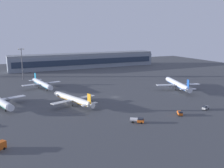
{
  "coord_description": "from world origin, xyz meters",
  "views": [
    {
      "loc": [
        -66.68,
        -140.12,
        40.84
      ],
      "look_at": [
        6.82,
        20.11,
        4.0
      ],
      "focal_mm": 40.55,
      "sensor_mm": 36.0,
      "label": 1
    }
  ],
  "objects_px": {
    "baggage_tractor": "(180,113)",
    "apron_light_central": "(22,62)",
    "airplane_near_gate": "(73,99)",
    "maintenance_van": "(205,108)",
    "airplane_terminal_side": "(178,84)",
    "airplane_taxiway_distant": "(42,84)",
    "fuel_truck": "(138,120)"
  },
  "relations": [
    {
      "from": "baggage_tractor",
      "to": "apron_light_central",
      "type": "bearing_deg",
      "value": -40.1
    },
    {
      "from": "airplane_near_gate",
      "to": "maintenance_van",
      "type": "xyz_separation_m",
      "value": [
        61.21,
        -37.61,
        -2.29
      ]
    },
    {
      "from": "airplane_terminal_side",
      "to": "apron_light_central",
      "type": "bearing_deg",
      "value": 155.59
    },
    {
      "from": "maintenance_van",
      "to": "apron_light_central",
      "type": "relative_size",
      "value": 0.17
    },
    {
      "from": "baggage_tractor",
      "to": "maintenance_van",
      "type": "height_order",
      "value": "same"
    },
    {
      "from": "airplane_taxiway_distant",
      "to": "maintenance_van",
      "type": "distance_m",
      "value": 113.27
    },
    {
      "from": "airplane_taxiway_distant",
      "to": "fuel_truck",
      "type": "height_order",
      "value": "airplane_taxiway_distant"
    },
    {
      "from": "airplane_near_gate",
      "to": "apron_light_central",
      "type": "bearing_deg",
      "value": 82.89
    },
    {
      "from": "airplane_taxiway_distant",
      "to": "apron_light_central",
      "type": "xyz_separation_m",
      "value": [
        -9.26,
        39.17,
        11.79
      ]
    },
    {
      "from": "airplane_near_gate",
      "to": "baggage_tractor",
      "type": "distance_m",
      "value": 58.16
    },
    {
      "from": "airplane_taxiway_distant",
      "to": "maintenance_van",
      "type": "bearing_deg",
      "value": 118.66
    },
    {
      "from": "airplane_terminal_side",
      "to": "airplane_taxiway_distant",
      "type": "xyz_separation_m",
      "value": [
        -87.2,
        45.07,
        -0.4
      ]
    },
    {
      "from": "maintenance_van",
      "to": "apron_light_central",
      "type": "xyz_separation_m",
      "value": [
        -79.3,
        128.16,
        14.13
      ]
    },
    {
      "from": "apron_light_central",
      "to": "airplane_taxiway_distant",
      "type": "bearing_deg",
      "value": -76.7
    },
    {
      "from": "fuel_truck",
      "to": "airplane_terminal_side",
      "type": "bearing_deg",
      "value": 162.52
    },
    {
      "from": "airplane_terminal_side",
      "to": "fuel_truck",
      "type": "height_order",
      "value": "airplane_terminal_side"
    },
    {
      "from": "baggage_tractor",
      "to": "apron_light_central",
      "type": "xyz_separation_m",
      "value": [
        -61.0,
        129.75,
        14.13
      ]
    },
    {
      "from": "airplane_near_gate",
      "to": "maintenance_van",
      "type": "distance_m",
      "value": 71.87
    },
    {
      "from": "apron_light_central",
      "to": "airplane_terminal_side",
      "type": "bearing_deg",
      "value": -41.13
    },
    {
      "from": "fuel_truck",
      "to": "maintenance_van",
      "type": "bearing_deg",
      "value": 127.58
    },
    {
      "from": "apron_light_central",
      "to": "airplane_near_gate",
      "type": "bearing_deg",
      "value": -78.7
    },
    {
      "from": "airplane_taxiway_distant",
      "to": "maintenance_van",
      "type": "height_order",
      "value": "airplane_taxiway_distant"
    },
    {
      "from": "baggage_tractor",
      "to": "maintenance_van",
      "type": "bearing_deg",
      "value": -150.31
    },
    {
      "from": "airplane_taxiway_distant",
      "to": "apron_light_central",
      "type": "height_order",
      "value": "apron_light_central"
    },
    {
      "from": "airplane_near_gate",
      "to": "airplane_taxiway_distant",
      "type": "xyz_separation_m",
      "value": [
        -8.83,
        51.38,
        0.04
      ]
    },
    {
      "from": "airplane_near_gate",
      "to": "fuel_truck",
      "type": "bearing_deg",
      "value": -83.17
    },
    {
      "from": "baggage_tractor",
      "to": "airplane_taxiway_distant",
      "type": "bearing_deg",
      "value": -35.54
    },
    {
      "from": "apron_light_central",
      "to": "fuel_truck",
      "type": "bearing_deg",
      "value": -74.24
    },
    {
      "from": "airplane_terminal_side",
      "to": "baggage_tractor",
      "type": "xyz_separation_m",
      "value": [
        -35.46,
        -45.51,
        -2.74
      ]
    },
    {
      "from": "airplane_near_gate",
      "to": "maintenance_van",
      "type": "bearing_deg",
      "value": -49.98
    },
    {
      "from": "airplane_near_gate",
      "to": "fuel_truck",
      "type": "relative_size",
      "value": 5.47
    },
    {
      "from": "airplane_near_gate",
      "to": "maintenance_van",
      "type": "height_order",
      "value": "airplane_near_gate"
    }
  ]
}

